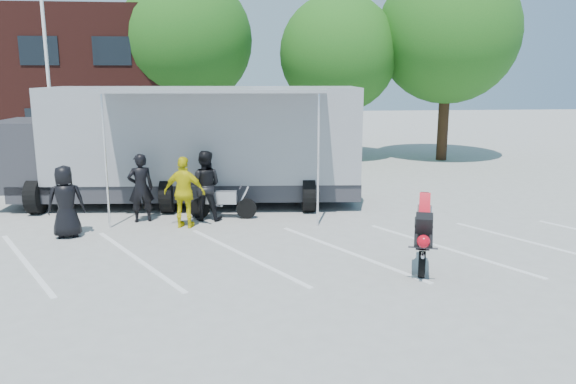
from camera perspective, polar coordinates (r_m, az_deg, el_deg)
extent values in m
plane|color=#A2A29D|center=(11.98, -5.33, -7.95)|extent=(100.00, 100.00, 0.00)
cube|color=white|center=(12.93, -5.39, -6.42)|extent=(18.09, 13.33, 0.01)
cube|color=#401914|center=(30.92, -25.05, 9.82)|extent=(18.00, 8.00, 7.00)
cylinder|color=white|center=(22.22, -23.19, 10.85)|extent=(0.12, 0.12, 8.00)
cylinder|color=#382314|center=(27.45, -10.00, 6.67)|extent=(0.50, 0.50, 3.24)
sphere|color=#195916|center=(27.38, -10.31, 14.95)|extent=(6.12, 6.12, 6.12)
cylinder|color=#382314|center=(26.88, 5.01, 6.32)|extent=(0.50, 0.50, 2.88)
sphere|color=#195916|center=(26.76, 5.15, 13.83)|extent=(5.44, 5.44, 5.44)
cylinder|color=#382314|center=(27.76, 15.47, 6.67)|extent=(0.50, 0.50, 3.42)
sphere|color=#195916|center=(27.72, 15.97, 15.30)|extent=(6.46, 6.46, 6.46)
imported|color=black|center=(15.13, -21.65, -0.91)|extent=(1.01, 0.77, 1.84)
imported|color=black|center=(16.07, -14.73, 0.41)|extent=(0.80, 0.63, 1.92)
imported|color=black|center=(15.88, -8.47, 0.64)|extent=(1.06, 0.88, 1.98)
imported|color=yellow|center=(15.19, -10.47, -0.05)|extent=(1.21, 0.74, 1.92)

